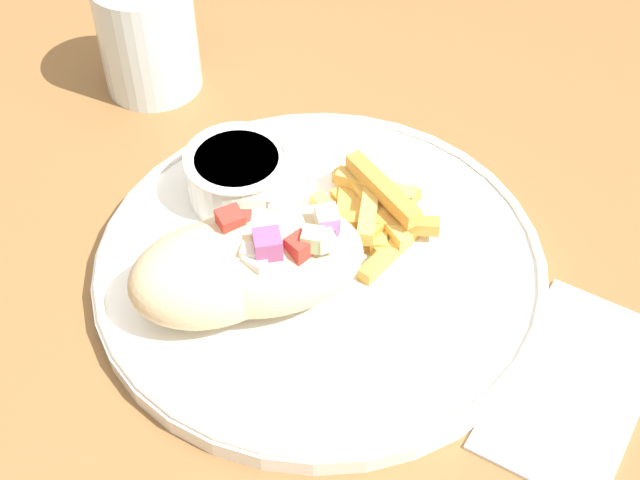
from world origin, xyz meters
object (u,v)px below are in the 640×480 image
Objects in this scene: water_glass at (148,40)px; fries_pile at (370,212)px; pita_sandwich_far at (215,272)px; sauce_ramekin at (238,173)px; pita_sandwich_near at (267,258)px; plate at (320,264)px.

fries_pile is at bearing -89.04° from water_glass.
pita_sandwich_far is at bearing 171.86° from fries_pile.
pita_sandwich_far reaches higher than sauce_ramekin.
pita_sandwich_near is at bearing -0.18° from pita_sandwich_far.
water_glass is (0.05, 0.26, 0.03)m from plate.
sauce_ramekin is at bearing -104.86° from water_glass.
pita_sandwich_far is at bearing -116.89° from water_glass.
fries_pile is 1.28× the size of sauce_ramekin.
fries_pile is at bearing -60.59° from sauce_ramekin.
pita_sandwich_near reaches higher than sauce_ramekin.
fries_pile is at bearing 30.26° from pita_sandwich_near.
pita_sandwich_far is at bearing -137.64° from sauce_ramekin.
pita_sandwich_far reaches higher than plate.
plate is 2.37× the size of pita_sandwich_far.
pita_sandwich_far is 1.35× the size of water_glass.
pita_sandwich_far is 0.26m from water_glass.
pita_sandwich_near is at bearing -118.13° from sauce_ramekin.
sauce_ramekin is (0.04, 0.08, -0.01)m from pita_sandwich_near.
pita_sandwich_near is 1.54× the size of fries_pile.
water_glass reaches higher than fries_pile.
water_glass is at bearing 75.14° from sauce_ramekin.
sauce_ramekin is (-0.05, 0.09, 0.01)m from fries_pile.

